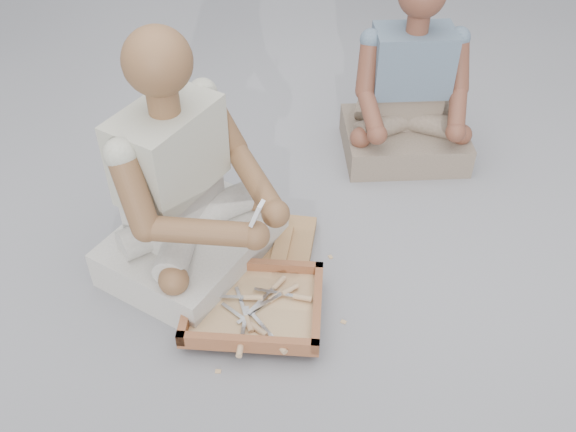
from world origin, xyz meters
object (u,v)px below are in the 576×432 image
(carved_panel, at_px, (234,247))
(craftsman, at_px, (185,195))
(tool_tray, at_px, (254,305))
(companion, at_px, (409,99))

(carved_panel, xyz_separation_m, craftsman, (-0.14, -0.09, 0.32))
(tool_tray, relative_size, craftsman, 0.58)
(carved_panel, height_order, companion, companion)
(tool_tray, distance_m, craftsman, 0.48)
(tool_tray, relative_size, companion, 0.64)
(companion, bearing_deg, tool_tray, 53.74)
(craftsman, distance_m, companion, 1.21)
(tool_tray, bearing_deg, craftsman, 148.73)
(carved_panel, xyz_separation_m, tool_tray, (0.20, -0.30, 0.04))
(craftsman, relative_size, companion, 1.12)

